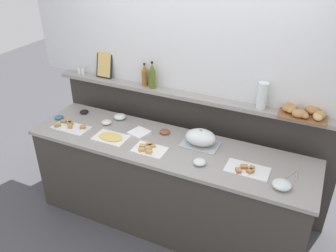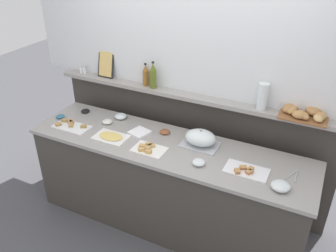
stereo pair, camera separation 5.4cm
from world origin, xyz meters
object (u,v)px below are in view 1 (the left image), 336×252
at_px(vinegar_bottle_amber, 145,76).
at_px(pepper_shaker, 83,71).
at_px(water_carafe, 262,96).
at_px(cold_cuts_platter, 111,137).
at_px(framed_picture, 104,64).
at_px(olive_oil_bottle, 152,76).
at_px(condiment_bowl_cream, 165,132).
at_px(serving_cloche, 201,138).
at_px(condiment_bowl_dark, 106,122).
at_px(sandwich_platter_rear, 247,170).
at_px(glass_bowl_small, 282,185).
at_px(sandwich_platter_side, 70,127).
at_px(glass_bowl_large, 200,162).
at_px(glass_bowl_medium, 120,117).
at_px(salt_shaker, 79,70).
at_px(bread_basket, 304,112).
at_px(napkin_stack, 139,133).
at_px(condiment_bowl_red, 84,112).
at_px(serving_tongs, 295,173).
at_px(sandwich_platter_front, 149,149).
at_px(condiment_bowl_teal, 59,117).

bearing_deg(vinegar_bottle_amber, pepper_shaker, -178.85).
height_order(pepper_shaker, water_carafe, water_carafe).
distance_m(cold_cuts_platter, pepper_shaker, 0.98).
bearing_deg(framed_picture, pepper_shaker, -171.92).
bearing_deg(olive_oil_bottle, pepper_shaker, 179.34).
height_order(condiment_bowl_cream, water_carafe, water_carafe).
distance_m(serving_cloche, condiment_bowl_dark, 1.00).
distance_m(sandwich_platter_rear, glass_bowl_small, 0.31).
bearing_deg(sandwich_platter_side, water_carafe, 18.37).
bearing_deg(glass_bowl_large, cold_cuts_platter, 177.71).
relative_size(glass_bowl_large, framed_picture, 0.38).
xyz_separation_m(condiment_bowl_cream, condiment_bowl_dark, (-0.62, -0.08, 0.00)).
bearing_deg(glass_bowl_medium, framed_picture, 141.64).
relative_size(cold_cuts_platter, pepper_shaker, 3.71).
relative_size(glass_bowl_large, salt_shaker, 1.27).
xyz_separation_m(salt_shaker, pepper_shaker, (0.04, 0.00, 0.00)).
relative_size(vinegar_bottle_amber, bread_basket, 0.59).
bearing_deg(sandwich_platter_side, napkin_stack, 14.76).
relative_size(condiment_bowl_dark, condiment_bowl_red, 1.13).
bearing_deg(serving_tongs, sandwich_platter_front, -171.24).
bearing_deg(glass_bowl_large, condiment_bowl_cream, 145.38).
height_order(serving_tongs, water_carafe, water_carafe).
bearing_deg(olive_oil_bottle, glass_bowl_large, -38.77).
height_order(sandwich_platter_side, condiment_bowl_dark, same).
relative_size(glass_bowl_small, framed_picture, 0.51).
bearing_deg(serving_tongs, olive_oil_bottle, 164.94).
bearing_deg(glass_bowl_small, pepper_shaker, 164.55).
bearing_deg(pepper_shaker, glass_bowl_medium, -19.60).
relative_size(cold_cuts_platter, condiment_bowl_teal, 3.57).
bearing_deg(salt_shaker, pepper_shaker, 0.00).
bearing_deg(serving_cloche, glass_bowl_small, -21.78).
xyz_separation_m(condiment_bowl_cream, water_carafe, (0.83, 0.28, 0.43)).
xyz_separation_m(sandwich_platter_rear, vinegar_bottle_amber, (-1.23, 0.55, 0.42)).
height_order(cold_cuts_platter, condiment_bowl_dark, condiment_bowl_dark).
xyz_separation_m(pepper_shaker, bread_basket, (2.32, 0.00, -0.00)).
xyz_separation_m(condiment_bowl_cream, pepper_shaker, (-1.13, 0.28, 0.35)).
bearing_deg(sandwich_platter_rear, serving_tongs, 17.98).
relative_size(sandwich_platter_front, water_carafe, 1.22).
distance_m(glass_bowl_small, salt_shaker, 2.45).
distance_m(serving_cloche, condiment_bowl_teal, 1.52).
relative_size(condiment_bowl_teal, framed_picture, 0.31).
height_order(sandwich_platter_side, olive_oil_bottle, olive_oil_bottle).
height_order(sandwich_platter_rear, napkin_stack, sandwich_platter_rear).
distance_m(condiment_bowl_cream, vinegar_bottle_amber, 0.62).
distance_m(cold_cuts_platter, framed_picture, 0.88).
xyz_separation_m(sandwich_platter_front, water_carafe, (0.83, 0.60, 0.44)).
height_order(napkin_stack, framed_picture, framed_picture).
xyz_separation_m(pepper_shaker, water_carafe, (1.96, 0.00, 0.08)).
xyz_separation_m(salt_shaker, bread_basket, (2.37, 0.00, -0.00)).
bearing_deg(water_carafe, condiment_bowl_cream, -161.58).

